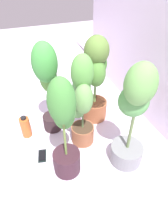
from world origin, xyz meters
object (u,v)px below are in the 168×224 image
object	(u,v)px
potted_plant_front_right	(64,128)
cell_phone	(42,156)
nutrient_bottle	(26,127)
potted_plant_front_left	(47,80)
potted_plant_center	(82,102)
potted_plant_back_right	(133,116)
potted_plant_back_left	(95,76)

from	to	relation	value
potted_plant_front_right	cell_phone	size ratio (longest dim) A/B	5.56
nutrient_bottle	cell_phone	bearing A→B (deg)	15.48
potted_plant_front_left	potted_plant_front_right	size ratio (longest dim) A/B	1.03
potted_plant_center	potted_plant_back_right	world-z (taller)	potted_plant_back_right
potted_plant_center	nutrient_bottle	world-z (taller)	potted_plant_center
potted_plant_front_left	potted_plant_back_left	world-z (taller)	potted_plant_front_left
potted_plant_front_right	nutrient_bottle	bearing A→B (deg)	-152.04
potted_plant_back_left	nutrient_bottle	distance (m)	0.82
potted_plant_center	cell_phone	distance (m)	0.61
potted_plant_front_left	potted_plant_center	world-z (taller)	potted_plant_front_left
potted_plant_back_left	cell_phone	world-z (taller)	potted_plant_back_left
potted_plant_center	potted_plant_back_left	bearing A→B (deg)	140.72
potted_plant_front_left	cell_phone	world-z (taller)	potted_plant_front_left
potted_plant_center	potted_plant_front_right	size ratio (longest dim) A/B	1.00
potted_plant_back_left	cell_phone	bearing A→B (deg)	-61.25
nutrient_bottle	potted_plant_front_right	bearing A→B (deg)	27.96
potted_plant_center	potted_plant_front_right	xyz separation A→B (m)	(0.24, -0.22, -0.01)
potted_plant_center	potted_plant_back_right	bearing A→B (deg)	40.56
potted_plant_back_right	potted_plant_front_right	size ratio (longest dim) A/B	1.05
potted_plant_back_right	nutrient_bottle	distance (m)	1.03
cell_phone	potted_plant_front_right	bearing A→B (deg)	-34.70
potted_plant_back_right	nutrient_bottle	size ratio (longest dim) A/B	3.90
potted_plant_front_left	cell_phone	size ratio (longest dim) A/B	5.74
potted_plant_front_left	potted_plant_center	bearing A→B (deg)	36.45
potted_plant_front_left	potted_plant_back_left	size ratio (longest dim) A/B	1.02
potted_plant_front_left	nutrient_bottle	distance (m)	0.52
potted_plant_back_left	nutrient_bottle	world-z (taller)	potted_plant_back_left
potted_plant_front_left	nutrient_bottle	bearing A→B (deg)	-83.24
potted_plant_center	potted_plant_back_right	xyz separation A→B (m)	(0.32, 0.28, 0.02)
potted_plant_back_left	nutrient_bottle	xyz separation A→B (m)	(0.05, -0.73, -0.38)
potted_plant_front_left	potted_plant_front_right	xyz separation A→B (m)	(0.53, -0.01, -0.09)
potted_plant_center	cell_phone	world-z (taller)	potted_plant_center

